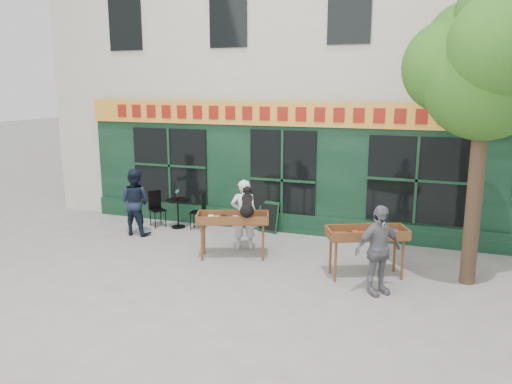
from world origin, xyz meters
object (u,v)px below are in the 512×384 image
book_cart_center (233,221)px  bistro_table (178,207)px  man_left (135,202)px  man_right (378,250)px  dog (247,201)px  book_cart_right (367,236)px  woman (244,214)px

book_cart_center → bistro_table: bearing=123.8°
man_left → man_right: bearing=164.1°
dog → man_left: size_ratio=0.36×
man_right → bistro_table: man_right is taller
book_cart_center → book_cart_right: 2.87m
woman → man_right: man_right is taller
book_cart_center → book_cart_right: same height
book_cart_center → man_right: man_right is taller
man_right → book_cart_center: bearing=119.8°
book_cart_right → bistro_table: book_cart_right is taller
dog → book_cart_right: 2.56m
man_right → woman: bearing=109.6°
bistro_table → woman: bearing=-24.2°
dog → man_left: bearing=146.3°
book_cart_center → dog: (0.35, -0.05, 0.47)m
man_right → bistro_table: bearing=110.3°
book_cart_right → book_cart_center: bearing=152.7°
woman → man_right: size_ratio=0.99×
book_cart_center → book_cart_right: (2.86, -0.15, 0.00)m
man_right → man_left: man_left is taller
man_right → man_left: bearing=120.4°
book_cart_right → man_right: bearing=-92.5°
dog → book_cart_center: bearing=152.1°
dog → woman: bearing=96.8°
dog → woman: 0.92m
book_cart_center → bistro_table: book_cart_center is taller
book_cart_center → dog: size_ratio=2.70×
dog → bistro_table: size_ratio=0.79×
dog → bistro_table: 3.22m
woman → man_right: bearing=134.1°
book_cart_center → book_cart_right: size_ratio=1.00×
dog → bistro_table: (-2.62, 1.72, -0.75)m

